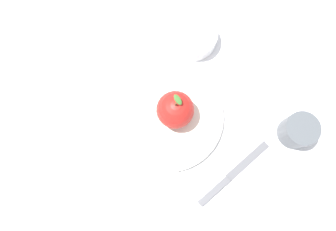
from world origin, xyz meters
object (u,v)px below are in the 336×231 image
at_px(cup, 299,130).
at_px(knife, 228,179).
at_px(dinner_plate, 168,116).
at_px(side_bowl, 195,36).
at_px(apple, 175,110).
at_px(spoon, 262,170).

distance_m(cup, knife, 0.19).
relative_size(dinner_plate, knife, 1.31).
bearing_deg(side_bowl, apple, -169.88).
bearing_deg(spoon, cup, -18.43).
xyz_separation_m(dinner_plate, knife, (-0.07, -0.18, -0.01)).
distance_m(apple, cup, 0.28).
bearing_deg(cup, knife, 148.39).
relative_size(cup, spoon, 0.45).
bearing_deg(dinner_plate, apple, -51.90).
relative_size(side_bowl, cup, 1.40).
bearing_deg(dinner_plate, cup, -72.81).
relative_size(dinner_plate, cup, 3.37).
bearing_deg(spoon, apple, 82.02).
bearing_deg(dinner_plate, knife, -112.29).
bearing_deg(knife, side_bowl, 36.15).
distance_m(cup, spoon, 0.12).
xyz_separation_m(apple, side_bowl, (0.19, 0.03, -0.03)).
bearing_deg(knife, dinner_plate, 67.71).
relative_size(dinner_plate, spoon, 1.53).
bearing_deg(spoon, dinner_plate, 84.77).
height_order(dinner_plate, knife, dinner_plate).
xyz_separation_m(cup, knife, (-0.16, 0.10, -0.03)).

